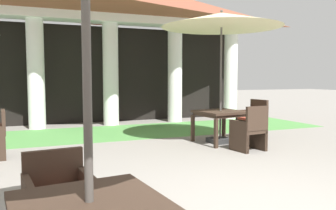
{
  "coord_description": "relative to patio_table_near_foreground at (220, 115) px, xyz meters",
  "views": [
    {
      "loc": [
        -2.34,
        -2.96,
        1.46
      ],
      "look_at": [
        -0.12,
        2.49,
        0.98
      ],
      "focal_mm": 36.96,
      "sensor_mm": 36.0,
      "label": 1
    }
  ],
  "objects": [
    {
      "name": "patio_chair_mid_left_north",
      "position": [
        -3.73,
        -3.59,
        -0.23
      ],
      "size": [
        0.6,
        0.6,
        0.81
      ],
      "rotation": [
        0.0,
        0.0,
        -3.03
      ],
      "color": "#38281E",
      "rests_on": "ground"
    },
    {
      "name": "patio_table_near_foreground",
      "position": [
        0.0,
        0.0,
        0.0
      ],
      "size": [
        1.05,
        1.05,
        0.71
      ],
      "rotation": [
        0.0,
        0.0,
        0.11
      ],
      "color": "#38281E",
      "rests_on": "ground"
    },
    {
      "name": "lawn_strip",
      "position": [
        -1.6,
        2.28,
        -0.62
      ],
      "size": [
        11.45,
        2.55,
        0.01
      ],
      "primitive_type": "cube",
      "color": "#519347",
      "rests_on": "ground"
    },
    {
      "name": "patio_umbrella_near_foreground",
      "position": [
        0.0,
        0.0,
        2.04
      ],
      "size": [
        2.63,
        2.63,
        2.91
      ],
      "color": "#2D2D2D",
      "rests_on": "ground"
    },
    {
      "name": "terracotta_urn",
      "position": [
        0.94,
        0.58,
        -0.43
      ],
      "size": [
        0.31,
        0.31,
        0.45
      ],
      "color": "brown",
      "rests_on": "ground"
    },
    {
      "name": "patio_chair_near_foreground_east",
      "position": [
        0.94,
        0.11,
        -0.19
      ],
      "size": [
        0.57,
        0.62,
        0.93
      ],
      "rotation": [
        0.0,
        0.0,
        -4.6
      ],
      "color": "#38281E",
      "rests_on": "ground"
    },
    {
      "name": "patio_chair_near_foreground_south",
      "position": [
        0.11,
        -0.95,
        -0.22
      ],
      "size": [
        0.6,
        0.59,
        0.9
      ],
      "rotation": [
        0.0,
        0.0,
        0.11
      ],
      "color": "#38281E",
      "rests_on": "ground"
    },
    {
      "name": "background_pavilion",
      "position": [
        -1.6,
        3.83,
        2.79
      ],
      "size": [
        9.65,
        3.12,
        4.42
      ],
      "color": "white",
      "rests_on": "ground"
    }
  ]
}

